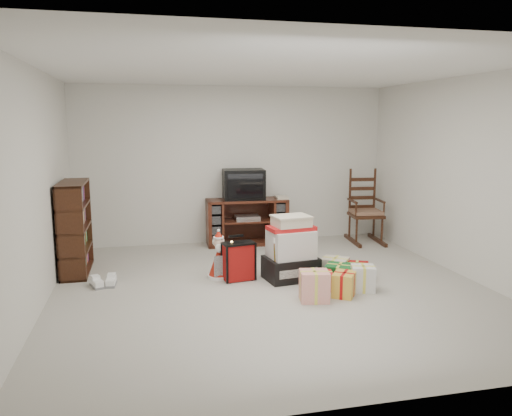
{
  "coord_description": "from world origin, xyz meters",
  "views": [
    {
      "loc": [
        -1.42,
        -5.41,
        1.92
      ],
      "look_at": [
        -0.06,
        0.6,
        0.87
      ],
      "focal_mm": 35.0,
      "sensor_mm": 36.0,
      "label": 1
    }
  ],
  "objects_px": {
    "gift_cluster": "(337,276)",
    "crt_television": "(244,184)",
    "teddy_bear": "(278,268)",
    "gift_pile": "(291,252)",
    "tv_stand": "(247,222)",
    "red_suitcase": "(239,261)",
    "sneaker_pair": "(104,282)",
    "bookshelf": "(75,229)",
    "mrs_claus_figurine": "(219,260)",
    "santa_figurine": "(282,247)",
    "rocking_chair": "(364,216)"
  },
  "relations": [
    {
      "from": "gift_pile",
      "to": "red_suitcase",
      "type": "relative_size",
      "value": 1.4
    },
    {
      "from": "tv_stand",
      "to": "red_suitcase",
      "type": "height_order",
      "value": "tv_stand"
    },
    {
      "from": "santa_figurine",
      "to": "mrs_claus_figurine",
      "type": "relative_size",
      "value": 1.05
    },
    {
      "from": "tv_stand",
      "to": "red_suitcase",
      "type": "bearing_deg",
      "value": -103.1
    },
    {
      "from": "rocking_chair",
      "to": "teddy_bear",
      "type": "relative_size",
      "value": 3.8
    },
    {
      "from": "santa_figurine",
      "to": "sneaker_pair",
      "type": "xyz_separation_m",
      "value": [
        -2.32,
        -0.43,
        -0.2
      ]
    },
    {
      "from": "bookshelf",
      "to": "gift_pile",
      "type": "height_order",
      "value": "bookshelf"
    },
    {
      "from": "bookshelf",
      "to": "red_suitcase",
      "type": "relative_size",
      "value": 2.11
    },
    {
      "from": "mrs_claus_figurine",
      "to": "santa_figurine",
      "type": "bearing_deg",
      "value": 23.23
    },
    {
      "from": "teddy_bear",
      "to": "santa_figurine",
      "type": "bearing_deg",
      "value": 69.49
    },
    {
      "from": "crt_television",
      "to": "gift_cluster",
      "type": "bearing_deg",
      "value": -70.63
    },
    {
      "from": "teddy_bear",
      "to": "mrs_claus_figurine",
      "type": "bearing_deg",
      "value": 160.96
    },
    {
      "from": "santa_figurine",
      "to": "mrs_claus_figurine",
      "type": "bearing_deg",
      "value": -156.77
    },
    {
      "from": "gift_pile",
      "to": "tv_stand",
      "type": "bearing_deg",
      "value": 86.42
    },
    {
      "from": "bookshelf",
      "to": "rocking_chair",
      "type": "relative_size",
      "value": 0.96
    },
    {
      "from": "gift_pile",
      "to": "sneaker_pair",
      "type": "height_order",
      "value": "gift_pile"
    },
    {
      "from": "red_suitcase",
      "to": "santa_figurine",
      "type": "height_order",
      "value": "santa_figurine"
    },
    {
      "from": "tv_stand",
      "to": "sneaker_pair",
      "type": "height_order",
      "value": "tv_stand"
    },
    {
      "from": "bookshelf",
      "to": "crt_television",
      "type": "bearing_deg",
      "value": 22.75
    },
    {
      "from": "teddy_bear",
      "to": "crt_television",
      "type": "xyz_separation_m",
      "value": [
        -0.04,
        1.93,
        0.82
      ]
    },
    {
      "from": "teddy_bear",
      "to": "gift_pile",
      "type": "bearing_deg",
      "value": -4.84
    },
    {
      "from": "mrs_claus_figurine",
      "to": "sneaker_pair",
      "type": "relative_size",
      "value": 1.87
    },
    {
      "from": "tv_stand",
      "to": "teddy_bear",
      "type": "xyz_separation_m",
      "value": [
        -0.01,
        -1.9,
        -0.22
      ]
    },
    {
      "from": "gift_cluster",
      "to": "crt_television",
      "type": "distance_m",
      "value": 2.59
    },
    {
      "from": "tv_stand",
      "to": "teddy_bear",
      "type": "relative_size",
      "value": 3.98
    },
    {
      "from": "teddy_bear",
      "to": "gift_cluster",
      "type": "height_order",
      "value": "teddy_bear"
    },
    {
      "from": "red_suitcase",
      "to": "santa_figurine",
      "type": "xyz_separation_m",
      "value": [
        0.71,
        0.56,
        0.0
      ]
    },
    {
      "from": "red_suitcase",
      "to": "gift_cluster",
      "type": "relative_size",
      "value": 0.47
    },
    {
      "from": "gift_cluster",
      "to": "rocking_chair",
      "type": "bearing_deg",
      "value": 58.19
    },
    {
      "from": "gift_pile",
      "to": "teddy_bear",
      "type": "xyz_separation_m",
      "value": [
        -0.17,
        0.01,
        -0.2
      ]
    },
    {
      "from": "bookshelf",
      "to": "red_suitcase",
      "type": "distance_m",
      "value": 2.18
    },
    {
      "from": "bookshelf",
      "to": "gift_pile",
      "type": "distance_m",
      "value": 2.8
    },
    {
      "from": "mrs_claus_figurine",
      "to": "gift_pile",
      "type": "bearing_deg",
      "value": -16.43
    },
    {
      "from": "tv_stand",
      "to": "crt_television",
      "type": "xyz_separation_m",
      "value": [
        -0.05,
        0.02,
        0.6
      ]
    },
    {
      "from": "tv_stand",
      "to": "bookshelf",
      "type": "relative_size",
      "value": 1.09
    },
    {
      "from": "rocking_chair",
      "to": "sneaker_pair",
      "type": "distance_m",
      "value": 4.27
    },
    {
      "from": "rocking_chair",
      "to": "santa_figurine",
      "type": "bearing_deg",
      "value": -142.46
    },
    {
      "from": "teddy_bear",
      "to": "mrs_claus_figurine",
      "type": "relative_size",
      "value": 0.53
    },
    {
      "from": "rocking_chair",
      "to": "sneaker_pair",
      "type": "bearing_deg",
      "value": -153.88
    },
    {
      "from": "tv_stand",
      "to": "mrs_claus_figurine",
      "type": "height_order",
      "value": "tv_stand"
    },
    {
      "from": "tv_stand",
      "to": "red_suitcase",
      "type": "distance_m",
      "value": 1.88
    },
    {
      "from": "rocking_chair",
      "to": "gift_pile",
      "type": "distance_m",
      "value": 2.43
    },
    {
      "from": "mrs_claus_figurine",
      "to": "crt_television",
      "type": "bearing_deg",
      "value": 68.64
    },
    {
      "from": "tv_stand",
      "to": "santa_figurine",
      "type": "distance_m",
      "value": 1.29
    },
    {
      "from": "sneaker_pair",
      "to": "crt_television",
      "type": "xyz_separation_m",
      "value": [
        2.05,
        1.71,
        0.92
      ]
    },
    {
      "from": "red_suitcase",
      "to": "mrs_claus_figurine",
      "type": "height_order",
      "value": "mrs_claus_figurine"
    },
    {
      "from": "crt_television",
      "to": "red_suitcase",
      "type": "bearing_deg",
      "value": -99.2
    },
    {
      "from": "gift_cluster",
      "to": "mrs_claus_figurine",
      "type": "bearing_deg",
      "value": 152.32
    },
    {
      "from": "santa_figurine",
      "to": "rocking_chair",
      "type": "bearing_deg",
      "value": 31.36
    },
    {
      "from": "sneaker_pair",
      "to": "crt_television",
      "type": "height_order",
      "value": "crt_television"
    }
  ]
}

